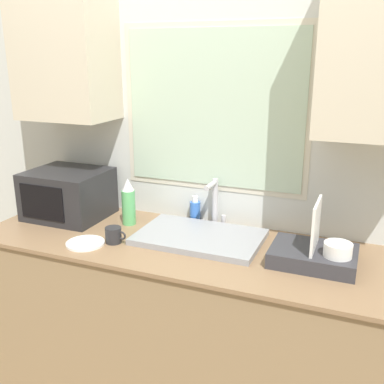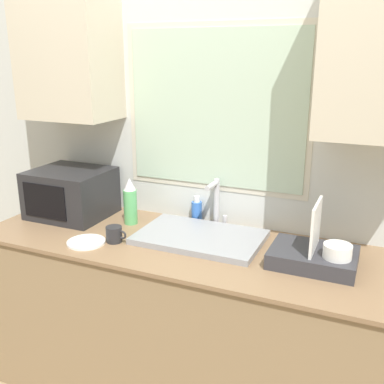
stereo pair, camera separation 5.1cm
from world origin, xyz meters
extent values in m
cube|color=#8C7251|center=(0.00, 0.34, 0.44)|extent=(2.14, 0.68, 0.89)
cube|color=#846647|center=(0.00, 0.34, 0.90)|extent=(2.17, 0.71, 0.02)
cube|color=silver|center=(0.00, 0.71, 1.30)|extent=(6.00, 0.06, 2.60)
cube|color=beige|center=(0.00, 0.68, 1.53)|extent=(1.02, 0.01, 0.87)
cube|color=#B2CCB2|center=(0.00, 0.67, 1.53)|extent=(0.96, 0.01, 0.81)
cube|color=beige|center=(-0.79, 0.52, 1.83)|extent=(0.50, 0.32, 0.75)
cube|color=gray|center=(0.03, 0.40, 0.92)|extent=(0.62, 0.40, 0.03)
cylinder|color=#B7B7BC|center=(0.03, 0.63, 1.04)|extent=(0.03, 0.03, 0.26)
cylinder|color=#B7B7BC|center=(0.03, 0.56, 1.15)|extent=(0.03, 0.14, 0.03)
cylinder|color=#B7B7BC|center=(0.08, 0.63, 0.94)|extent=(0.02, 0.02, 0.06)
cube|color=#232326|center=(-0.79, 0.45, 1.04)|extent=(0.43, 0.37, 0.27)
cube|color=black|center=(-0.82, 0.26, 1.04)|extent=(0.28, 0.01, 0.19)
cube|color=#333338|center=(0.60, 0.35, 0.94)|extent=(0.37, 0.27, 0.07)
cube|color=white|center=(0.60, 0.35, 1.09)|extent=(0.01, 0.22, 0.22)
cylinder|color=white|center=(0.70, 0.31, 1.01)|extent=(0.12, 0.12, 0.06)
cylinder|color=#59B266|center=(-0.41, 0.46, 1.00)|extent=(0.07, 0.07, 0.19)
cone|color=silver|center=(-0.41, 0.46, 1.13)|extent=(0.07, 0.07, 0.07)
cylinder|color=blue|center=(-0.09, 0.64, 0.96)|extent=(0.06, 0.06, 0.11)
cylinder|color=white|center=(-0.09, 0.64, 1.04)|extent=(0.03, 0.03, 0.03)
cylinder|color=#262628|center=(-0.35, 0.21, 0.95)|extent=(0.08, 0.08, 0.08)
torus|color=#262628|center=(-0.30, 0.21, 0.95)|extent=(0.05, 0.01, 0.05)
cylinder|color=white|center=(-0.47, 0.14, 0.92)|extent=(0.19, 0.19, 0.01)
camera|label=1|loc=(0.78, -1.54, 1.80)|focal=42.00mm
camera|label=2|loc=(0.83, -1.52, 1.80)|focal=42.00mm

